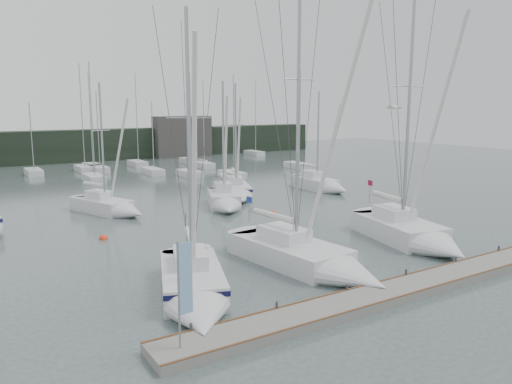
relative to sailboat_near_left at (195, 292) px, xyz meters
The scene contains 17 objects.
ground 8.42m from the sailboat_near_left, ahead, with size 160.00×160.00×0.00m, color #42504E.
dock 9.32m from the sailboat_near_left, 26.26° to the right, with size 24.00×2.00×0.40m, color #62625E.
far_treeline 63.46m from the sailboat_near_left, 82.43° to the left, with size 90.00×4.00×5.00m, color black.
far_building_right 66.40m from the sailboat_near_left, 66.59° to the left, with size 10.00×3.00×7.00m, color #3C3A38.
mast_forest 46.39m from the sailboat_near_left, 77.70° to the left, with size 54.28×27.49×14.41m.
sailboat_near_left is the anchor object (origin of this frame).
sailboat_near_center 7.50m from the sailboat_near_left, ahead, with size 4.43×10.98×17.54m.
sailboat_near_right 16.13m from the sailboat_near_left, ahead, with size 5.27×10.30×17.14m.
sailboat_mid_b 20.92m from the sailboat_near_left, 83.38° to the left, with size 5.01×8.02×11.48m.
sailboat_mid_c 21.07m from the sailboat_near_left, 57.62° to the left, with size 5.18×7.79×11.76m.
sailboat_mid_d 25.90m from the sailboat_near_left, 55.71° to the left, with size 5.37×8.22×11.80m.
sailboat_mid_e 31.89m from the sailboat_near_left, 39.76° to the left, with size 2.54×7.96×11.13m.
buoy_a 12.77m from the sailboat_near_left, 52.05° to the left, with size 0.58×0.58×0.58m, color #F53515.
buoy_b 19.41m from the sailboat_near_left, 45.27° to the left, with size 0.55×0.55×0.55m, color #F53515.
buoy_c 13.53m from the sailboat_near_left, 91.92° to the left, with size 0.59×0.59×0.59m, color #F53515.
dock_banner 5.26m from the sailboat_near_left, 119.42° to the right, with size 0.60×0.11×3.93m.
seagull 13.55m from the sailboat_near_left, ahead, with size 1.12×0.52×0.22m.
Camera 1 is at (-17.43, -20.59, 8.97)m, focal length 35.00 mm.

